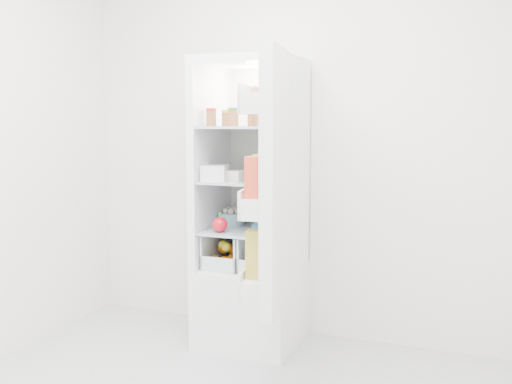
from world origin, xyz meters
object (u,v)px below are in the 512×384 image
at_px(red_cabbage, 268,215).
at_px(refrigerator, 254,239).
at_px(mushroom_bowl, 232,219).
at_px(fridge_door, 272,186).

bearing_deg(red_cabbage, refrigerator, 142.73).
distance_m(red_cabbage, mushroom_bowl, 0.32).
height_order(refrigerator, red_cabbage, refrigerator).
relative_size(red_cabbage, fridge_door, 0.15).
bearing_deg(mushroom_bowl, fridge_door, -51.60).
height_order(red_cabbage, fridge_door, fridge_door).
bearing_deg(red_cabbage, mushroom_bowl, 158.66).
distance_m(refrigerator, fridge_door, 0.84).
bearing_deg(mushroom_bowl, red_cabbage, -21.34).
bearing_deg(fridge_door, refrigerator, 19.41).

